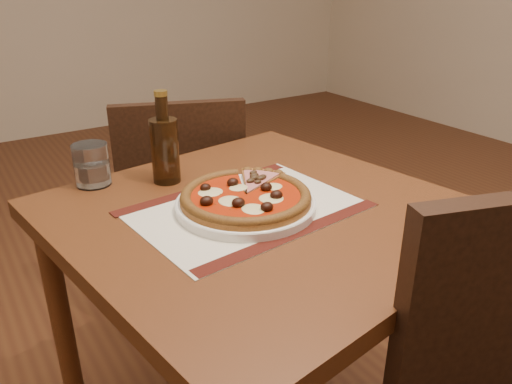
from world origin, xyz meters
TOP-DOWN VIEW (x-y plane):
  - table at (-0.61, -0.37)m, footprint 0.91×0.91m
  - chair_far at (-0.51, 0.27)m, footprint 0.52×0.52m
  - placemat at (-0.64, -0.36)m, footprint 0.49×0.37m
  - plate at (-0.64, -0.36)m, footprint 0.30×0.30m
  - pizza at (-0.65, -0.36)m, footprint 0.28×0.28m
  - ham_slice at (-0.57, -0.28)m, footprint 0.14×0.13m
  - water_glass at (-0.88, -0.04)m, footprint 0.09×0.09m
  - bottle at (-0.72, -0.12)m, footprint 0.07×0.07m

SIDE VIEW (x-z plane):
  - chair_far at x=-0.51m, z-range 0.06..0.92m
  - table at x=-0.61m, z-range 0.27..1.02m
  - placemat at x=-0.64m, z-range 0.75..0.75m
  - plate at x=-0.64m, z-range 0.75..0.77m
  - ham_slice at x=-0.57m, z-range 0.77..0.79m
  - pizza at x=-0.65m, z-range 0.76..0.80m
  - water_glass at x=-0.88m, z-range 0.75..0.85m
  - bottle at x=-0.72m, z-range 0.73..0.95m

